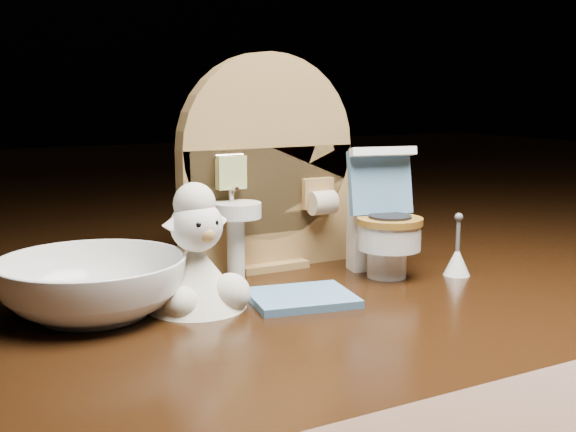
# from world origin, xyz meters

# --- Properties ---
(backdrop_panel) EXTENTS (0.13, 0.05, 0.15)m
(backdrop_panel) POSITION_xyz_m (-0.00, 0.06, 0.07)
(backdrop_panel) COLOR #9C7542
(backdrop_panel) RESTS_ON ground
(toy_toilet) EXTENTS (0.05, 0.06, 0.09)m
(toy_toilet) POSITION_xyz_m (0.06, 0.01, 0.03)
(toy_toilet) COLOR white
(toy_toilet) RESTS_ON ground
(bath_mat) EXTENTS (0.07, 0.06, 0.00)m
(bath_mat) POSITION_xyz_m (-0.02, -0.02, 0.00)
(bath_mat) COLOR #517FA8
(bath_mat) RESTS_ON ground
(toilet_brush) EXTENTS (0.02, 0.02, 0.04)m
(toilet_brush) POSITION_xyz_m (0.10, -0.02, 0.01)
(toilet_brush) COLOR white
(toilet_brush) RESTS_ON ground
(plush_lamb) EXTENTS (0.06, 0.06, 0.08)m
(plush_lamb) POSITION_xyz_m (-0.08, -0.00, 0.03)
(plush_lamb) COLOR beige
(plush_lamb) RESTS_ON ground
(ceramic_bowl) EXTENTS (0.12, 0.12, 0.03)m
(ceramic_bowl) POSITION_xyz_m (-0.14, 0.01, 0.02)
(ceramic_bowl) COLOR white
(ceramic_bowl) RESTS_ON ground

